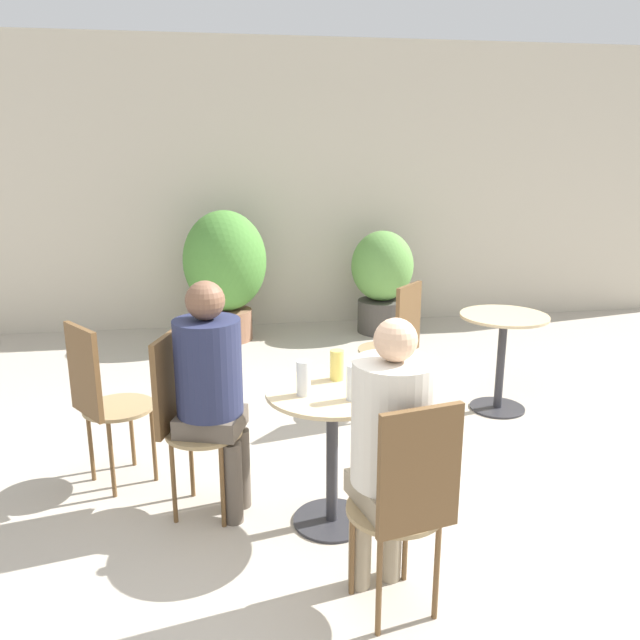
% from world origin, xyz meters
% --- Properties ---
extents(ground_plane, '(20.00, 20.00, 0.00)m').
position_xyz_m(ground_plane, '(0.00, 0.00, 0.00)').
color(ground_plane, '#B2A899').
extents(storefront_wall, '(10.00, 0.06, 3.00)m').
position_xyz_m(storefront_wall, '(0.00, 4.18, 1.50)').
color(storefront_wall, beige).
rests_on(storefront_wall, ground_plane).
extents(cafe_table_near, '(0.66, 0.66, 0.73)m').
position_xyz_m(cafe_table_near, '(-0.19, 0.20, 0.52)').
color(cafe_table_near, '#2D2D33').
rests_on(cafe_table_near, ground_plane).
extents(cafe_table_far, '(0.63, 0.63, 0.73)m').
position_xyz_m(cafe_table_far, '(1.28, 1.47, 0.51)').
color(cafe_table_far, '#2D2D33').
rests_on(cafe_table_far, ground_plane).
extents(bistro_chair_0, '(0.43, 0.42, 0.97)m').
position_xyz_m(bistro_chair_0, '(-0.92, 0.43, 0.57)').
color(bistro_chair_0, '#997F56').
rests_on(bistro_chair_0, ground_plane).
extents(bistro_chair_1, '(0.40, 0.42, 0.97)m').
position_xyz_m(bistro_chair_1, '(-0.03, -0.55, 0.57)').
color(bistro_chair_1, '#997F56').
rests_on(bistro_chair_1, ground_plane).
extents(bistro_chair_2, '(0.45, 0.45, 0.97)m').
position_xyz_m(bistro_chair_2, '(-1.40, 0.75, 0.57)').
color(bistro_chair_2, '#997F56').
rests_on(bistro_chair_2, ground_plane).
extents(bistro_chair_3, '(0.45, 0.45, 0.97)m').
position_xyz_m(bistro_chair_3, '(0.51, 1.55, 0.57)').
color(bistro_chair_3, '#997F56').
rests_on(bistro_chair_3, ground_plane).
extents(seated_person_0, '(0.39, 0.37, 1.25)m').
position_xyz_m(seated_person_0, '(-0.78, 0.39, 0.74)').
color(seated_person_0, brown).
rests_on(seated_person_0, ground_plane).
extents(seated_person_1, '(0.34, 0.37, 1.24)m').
position_xyz_m(seated_person_1, '(-0.06, -0.40, 0.74)').
color(seated_person_1, gray).
rests_on(seated_person_1, ground_plane).
extents(beer_glass_0, '(0.07, 0.07, 0.17)m').
position_xyz_m(beer_glass_0, '(-0.34, 0.16, 0.81)').
color(beer_glass_0, silver).
rests_on(beer_glass_0, cafe_table_near).
extents(beer_glass_1, '(0.06, 0.06, 0.17)m').
position_xyz_m(beer_glass_1, '(-0.12, 0.07, 0.81)').
color(beer_glass_1, silver).
rests_on(beer_glass_1, cafe_table_near).
extents(beer_glass_2, '(0.07, 0.07, 0.16)m').
position_xyz_m(beer_glass_2, '(-0.15, 0.35, 0.80)').
color(beer_glass_2, '#DBC65B').
rests_on(beer_glass_2, cafe_table_near).
extents(potted_plant_0, '(0.83, 0.83, 1.31)m').
position_xyz_m(potted_plant_0, '(-0.69, 3.61, 0.74)').
color(potted_plant_0, '#93664C').
rests_on(potted_plant_0, ground_plane).
extents(potted_plant_1, '(0.65, 0.65, 1.08)m').
position_xyz_m(potted_plant_1, '(0.93, 3.65, 0.59)').
color(potted_plant_1, '#47423D').
rests_on(potted_plant_1, ground_plane).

